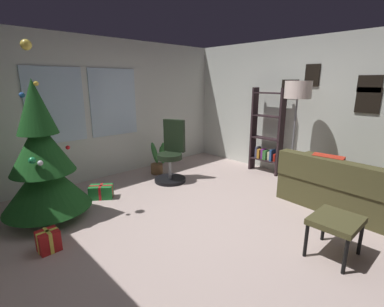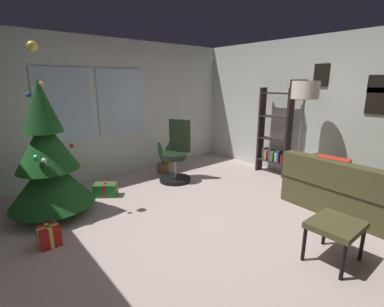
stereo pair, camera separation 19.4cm
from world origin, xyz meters
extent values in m
cube|color=#BCA59D|center=(0.00, 0.00, -0.05)|extent=(5.05, 5.55, 0.10)
cube|color=silver|center=(0.00, 2.83, 1.25)|extent=(5.05, 0.10, 2.50)
cube|color=silver|center=(-0.88, 2.77, 1.38)|extent=(0.90, 0.03, 1.20)
cube|color=silver|center=(0.13, 2.77, 1.38)|extent=(0.90, 0.03, 1.20)
cube|color=silver|center=(2.58, 0.00, 1.25)|extent=(0.10, 5.55, 2.50)
cube|color=black|center=(2.52, -0.70, 1.47)|extent=(0.02, 0.34, 0.39)
cube|color=black|center=(2.52, -0.69, 1.72)|extent=(0.02, 0.33, 0.25)
cube|color=black|center=(2.52, 0.19, 1.85)|extent=(0.02, 0.25, 0.37)
cube|color=black|center=(2.52, 0.58, 1.63)|extent=(0.02, 0.33, 0.31)
cube|color=#454224|center=(1.72, -0.96, 0.20)|extent=(1.00, 2.01, 0.40)
cube|color=#454224|center=(1.37, -0.94, 0.58)|extent=(0.33, 1.97, 0.35)
cube|color=#454224|center=(1.78, -0.06, 0.50)|extent=(0.88, 0.20, 0.20)
cube|color=#B02C1B|center=(1.51, -0.60, 0.57)|extent=(0.21, 0.41, 0.41)
cube|color=#454224|center=(0.42, -1.13, 0.39)|extent=(0.50, 0.43, 0.06)
cylinder|color=black|center=(0.20, -1.32, 0.18)|extent=(0.04, 0.04, 0.36)
cylinder|color=black|center=(0.64, -1.32, 0.18)|extent=(0.04, 0.04, 0.36)
cylinder|color=black|center=(0.20, -0.94, 0.18)|extent=(0.04, 0.04, 0.36)
cylinder|color=black|center=(0.64, -0.94, 0.18)|extent=(0.04, 0.04, 0.36)
cylinder|color=#4C331E|center=(-1.44, 1.72, 0.08)|extent=(0.12, 0.12, 0.16)
cone|color=#184B1B|center=(-1.44, 1.72, 0.49)|extent=(1.06, 1.06, 0.66)
cone|color=#184B1B|center=(-1.44, 1.72, 0.97)|extent=(0.77, 0.77, 0.66)
cone|color=#184B1B|center=(-1.44, 1.72, 1.46)|extent=(0.47, 0.47, 0.66)
sphere|color=red|center=(-1.16, 1.60, 0.94)|extent=(0.05, 0.05, 0.05)
sphere|color=gold|center=(-1.42, 1.63, 1.73)|extent=(0.05, 0.05, 0.05)
sphere|color=silver|center=(-1.55, 1.41, 0.85)|extent=(0.06, 0.06, 0.06)
sphere|color=blue|center=(-1.54, 1.82, 1.59)|extent=(0.06, 0.06, 0.06)
sphere|color=#1E8C4C|center=(-1.61, 1.46, 0.88)|extent=(0.08, 0.08, 0.08)
sphere|color=#F2D14C|center=(-1.44, 1.72, 2.15)|extent=(0.12, 0.12, 0.12)
cube|color=red|center=(-1.68, 0.97, 0.11)|extent=(0.21, 0.19, 0.23)
cube|color=#EAD84C|center=(-1.68, 0.97, 0.11)|extent=(0.22, 0.04, 0.24)
cube|color=#EAD84C|center=(-1.68, 0.97, 0.11)|extent=(0.04, 0.19, 0.24)
cube|color=#1E722D|center=(-0.65, 1.89, 0.10)|extent=(0.40, 0.37, 0.20)
cube|color=red|center=(-0.65, 1.89, 0.10)|extent=(0.30, 0.24, 0.21)
cube|color=red|center=(-0.65, 1.89, 0.10)|extent=(0.16, 0.19, 0.21)
cylinder|color=black|center=(0.59, 1.73, 0.03)|extent=(0.56, 0.56, 0.06)
cylinder|color=#B2B2B7|center=(0.59, 1.73, 0.26)|extent=(0.05, 0.05, 0.41)
cylinder|color=black|center=(0.59, 1.73, 0.47)|extent=(0.44, 0.44, 0.09)
cube|color=black|center=(0.76, 1.80, 0.81)|extent=(0.24, 0.40, 0.58)
cube|color=black|center=(2.31, 0.57, 0.82)|extent=(0.18, 0.04, 1.64)
cube|color=black|center=(2.31, 1.17, 0.82)|extent=(0.18, 0.04, 1.64)
cube|color=black|center=(2.31, 0.87, 0.25)|extent=(0.18, 0.56, 0.02)
cube|color=black|center=(2.31, 0.87, 0.68)|extent=(0.18, 0.56, 0.02)
cube|color=black|center=(2.31, 0.87, 1.11)|extent=(0.18, 0.56, 0.02)
cube|color=black|center=(2.31, 0.87, 1.54)|extent=(0.18, 0.56, 0.02)
cube|color=#A01D12|center=(2.33, 0.65, 0.33)|extent=(0.13, 0.04, 0.14)
cube|color=navy|center=(2.32, 0.72, 0.37)|extent=(0.16, 0.04, 0.22)
cube|color=beige|center=(2.33, 0.77, 0.34)|extent=(0.13, 0.06, 0.16)
cube|color=#327033|center=(2.32, 0.85, 0.35)|extent=(0.16, 0.07, 0.18)
cube|color=#702978|center=(2.33, 0.92, 0.36)|extent=(0.13, 0.06, 0.19)
cube|color=#B67B29|center=(2.32, 0.99, 0.36)|extent=(0.16, 0.05, 0.19)
cube|color=#40415C|center=(2.32, 1.05, 0.37)|extent=(0.15, 0.05, 0.22)
cylinder|color=slate|center=(2.02, 0.18, 0.01)|extent=(0.28, 0.28, 0.03)
cylinder|color=slate|center=(2.02, 0.18, 0.76)|extent=(0.03, 0.03, 1.45)
cylinder|color=#F4DBD0|center=(2.02, 0.18, 1.62)|extent=(0.42, 0.42, 0.28)
cylinder|color=brown|center=(0.68, 2.26, 0.10)|extent=(0.23, 0.23, 0.19)
ellipsoid|color=#367636|center=(0.84, 2.26, 0.40)|extent=(0.16, 0.20, 0.44)
ellipsoid|color=#367636|center=(0.68, 2.32, 0.41)|extent=(0.17, 0.16, 0.45)
ellipsoid|color=#367636|center=(0.78, 2.21, 0.37)|extent=(0.16, 0.16, 0.36)
camera|label=1|loc=(-2.35, -1.95, 1.74)|focal=25.75mm
camera|label=2|loc=(-2.21, -2.08, 1.74)|focal=25.75mm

